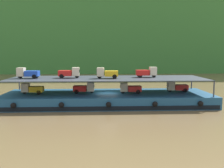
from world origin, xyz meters
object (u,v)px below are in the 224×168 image
(cargo_barge, at_px, (108,99))
(mini_truck_lower_mid, at_px, (130,88))
(mini_truck_lower_stern, at_px, (32,89))
(mini_truck_upper_bow, at_px, (147,72))
(mini_truck_upper_stern, at_px, (28,73))
(mini_truck_upper_fore, at_px, (107,73))
(mini_truck_lower_fore, at_px, (177,87))
(mini_truck_lower_aft, at_px, (84,88))
(mini_truck_upper_mid, at_px, (69,73))

(cargo_barge, bearing_deg, mini_truck_lower_mid, -7.63)
(mini_truck_lower_stern, height_order, mini_truck_upper_bow, mini_truck_upper_bow)
(mini_truck_lower_stern, bearing_deg, mini_truck_upper_stern, 162.48)
(cargo_barge, bearing_deg, mini_truck_upper_fore, -97.20)
(mini_truck_lower_mid, bearing_deg, mini_truck_lower_stern, 179.15)
(mini_truck_upper_fore, bearing_deg, mini_truck_upper_bow, 13.90)
(mini_truck_lower_mid, height_order, mini_truck_lower_fore, same)
(mini_truck_lower_stern, bearing_deg, mini_truck_lower_mid, -0.85)
(mini_truck_upper_stern, relative_size, mini_truck_upper_fore, 0.99)
(mini_truck_upper_fore, bearing_deg, mini_truck_lower_aft, 166.92)
(mini_truck_lower_fore, xyz_separation_m, mini_truck_upper_bow, (-4.15, 0.15, 2.00))
(mini_truck_lower_aft, bearing_deg, mini_truck_lower_fore, 2.25)
(mini_truck_lower_stern, relative_size, mini_truck_upper_bow, 1.01)
(mini_truck_upper_stern, relative_size, mini_truck_upper_bow, 1.01)
(mini_truck_lower_aft, height_order, mini_truck_upper_stern, mini_truck_upper_stern)
(mini_truck_lower_aft, distance_m, mini_truck_upper_fore, 3.66)
(mini_truck_lower_mid, height_order, mini_truck_upper_mid, mini_truck_upper_mid)
(mini_truck_upper_fore, distance_m, mini_truck_upper_bow, 5.54)
(mini_truck_lower_fore, xyz_separation_m, mini_truck_upper_mid, (-14.44, -0.30, 2.00))
(mini_truck_lower_fore, height_order, mini_truck_upper_bow, mini_truck_upper_bow)
(cargo_barge, bearing_deg, mini_truck_lower_fore, 3.78)
(mini_truck_upper_bow, bearing_deg, mini_truck_lower_aft, -175.64)
(cargo_barge, bearing_deg, mini_truck_upper_mid, 176.25)
(mini_truck_upper_mid, bearing_deg, mini_truck_upper_bow, 2.48)
(cargo_barge, xyz_separation_m, mini_truck_upper_fore, (-0.07, -0.56, 3.44))
(mini_truck_lower_aft, bearing_deg, mini_truck_lower_stern, -177.05)
(mini_truck_lower_fore, distance_m, mini_truck_upper_bow, 4.61)
(cargo_barge, xyz_separation_m, mini_truck_lower_mid, (2.96, -0.40, 1.44))
(mini_truck_upper_stern, bearing_deg, mini_truck_lower_mid, -1.55)
(mini_truck_lower_mid, xyz_separation_m, mini_truck_upper_mid, (-7.94, 0.72, 2.00))
(mini_truck_upper_bow, bearing_deg, mini_truck_lower_mid, -153.52)
(mini_truck_upper_bow, bearing_deg, mini_truck_upper_fore, -166.10)
(mini_truck_lower_aft, bearing_deg, mini_truck_upper_bow, 4.36)
(mini_truck_lower_stern, xyz_separation_m, mini_truck_lower_aft, (6.66, 0.34, 0.00))
(mini_truck_lower_aft, relative_size, mini_truck_upper_mid, 1.00)
(mini_truck_lower_aft, bearing_deg, mini_truck_upper_mid, 174.29)
(mini_truck_lower_fore, bearing_deg, mini_truck_upper_mid, -178.82)
(mini_truck_lower_stern, xyz_separation_m, mini_truck_lower_mid, (12.67, -0.19, 0.00))
(mini_truck_lower_stern, distance_m, mini_truck_upper_fore, 9.85)
(mini_truck_lower_mid, distance_m, mini_truck_upper_bow, 3.30)
(mini_truck_lower_stern, bearing_deg, mini_truck_lower_aft, 2.95)
(mini_truck_lower_stern, height_order, mini_truck_upper_mid, mini_truck_upper_mid)
(mini_truck_upper_mid, distance_m, mini_truck_upper_bow, 10.30)
(mini_truck_lower_fore, bearing_deg, mini_truck_lower_mid, -171.06)
(mini_truck_lower_mid, bearing_deg, mini_truck_upper_fore, -176.94)
(mini_truck_lower_aft, relative_size, mini_truck_lower_fore, 1.00)
(mini_truck_lower_aft, relative_size, mini_truck_lower_mid, 1.00)
(mini_truck_upper_fore, relative_size, mini_truck_upper_bow, 1.02)
(mini_truck_upper_fore, bearing_deg, mini_truck_lower_mid, 3.06)
(mini_truck_upper_mid, bearing_deg, mini_truck_lower_mid, -5.20)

